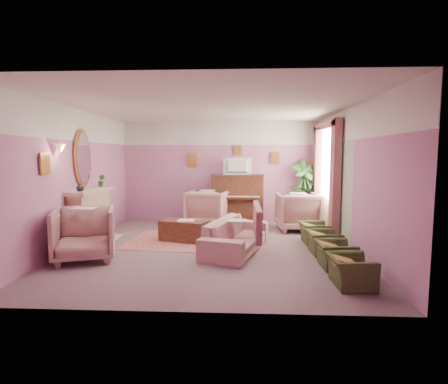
{
  "coord_description": "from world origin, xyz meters",
  "views": [
    {
      "loc": [
        0.6,
        -6.95,
        1.86
      ],
      "look_at": [
        0.24,
        0.4,
        1.08
      ],
      "focal_mm": 28.0,
      "sensor_mm": 36.0,
      "label": 1
    }
  ],
  "objects_px": {
    "floral_armchair_left": "(208,206)",
    "floral_armchair_front": "(84,231)",
    "piano": "(237,199)",
    "olive_chair_d": "(314,230)",
    "television": "(237,165)",
    "olive_chair_b": "(335,250)",
    "floral_armchair_right": "(298,209)",
    "sofa": "(237,229)",
    "side_table": "(305,210)",
    "coffee_table": "(184,231)",
    "olive_chair_c": "(323,239)",
    "olive_chair_a": "(350,266)"
  },
  "relations": [
    {
      "from": "floral_armchair_left",
      "to": "floral_armchair_front",
      "type": "distance_m",
      "value": 3.73
    },
    {
      "from": "piano",
      "to": "olive_chair_d",
      "type": "distance_m",
      "value": 2.84
    },
    {
      "from": "television",
      "to": "olive_chair_b",
      "type": "relative_size",
      "value": 1.19
    },
    {
      "from": "floral_armchair_right",
      "to": "olive_chair_d",
      "type": "relative_size",
      "value": 1.54
    },
    {
      "from": "sofa",
      "to": "floral_armchair_front",
      "type": "xyz_separation_m",
      "value": [
        -2.7,
        -0.72,
        0.1
      ]
    },
    {
      "from": "olive_chair_d",
      "to": "floral_armchair_front",
      "type": "bearing_deg",
      "value": -162.1
    },
    {
      "from": "piano",
      "to": "side_table",
      "type": "xyz_separation_m",
      "value": [
        1.86,
        -0.04,
        -0.3
      ]
    },
    {
      "from": "piano",
      "to": "coffee_table",
      "type": "height_order",
      "value": "piano"
    },
    {
      "from": "olive_chair_d",
      "to": "floral_armchair_right",
      "type": "bearing_deg",
      "value": 96.66
    },
    {
      "from": "floral_armchair_front",
      "to": "olive_chair_b",
      "type": "bearing_deg",
      "value": -3.15
    },
    {
      "from": "television",
      "to": "floral_armchair_right",
      "type": "height_order",
      "value": "television"
    },
    {
      "from": "floral_armchair_right",
      "to": "side_table",
      "type": "distance_m",
      "value": 1.02
    },
    {
      "from": "olive_chair_c",
      "to": "side_table",
      "type": "height_order",
      "value": "side_table"
    },
    {
      "from": "television",
      "to": "side_table",
      "type": "xyz_separation_m",
      "value": [
        1.86,
        0.01,
        -1.25
      ]
    },
    {
      "from": "floral_armchair_left",
      "to": "olive_chair_c",
      "type": "height_order",
      "value": "floral_armchair_left"
    },
    {
      "from": "coffee_table",
      "to": "floral_armchair_front",
      "type": "distance_m",
      "value": 2.14
    },
    {
      "from": "sofa",
      "to": "floral_armchair_left",
      "type": "xyz_separation_m",
      "value": [
        -0.8,
        2.49,
        0.1
      ]
    },
    {
      "from": "piano",
      "to": "floral_armchair_front",
      "type": "distance_m",
      "value": 4.55
    },
    {
      "from": "olive_chair_d",
      "to": "olive_chair_b",
      "type": "bearing_deg",
      "value": -90.0
    },
    {
      "from": "olive_chair_a",
      "to": "olive_chair_c",
      "type": "bearing_deg",
      "value": 90.0
    },
    {
      "from": "floral_armchair_front",
      "to": "olive_chair_a",
      "type": "relative_size",
      "value": 1.54
    },
    {
      "from": "floral_armchair_right",
      "to": "olive_chair_a",
      "type": "bearing_deg",
      "value": -87.7
    },
    {
      "from": "piano",
      "to": "sofa",
      "type": "bearing_deg",
      "value": -89.68
    },
    {
      "from": "floral_armchair_left",
      "to": "floral_armchair_right",
      "type": "xyz_separation_m",
      "value": [
        2.29,
        -0.52,
        0.0
      ]
    },
    {
      "from": "piano",
      "to": "television",
      "type": "relative_size",
      "value": 1.75
    },
    {
      "from": "olive_chair_a",
      "to": "sofa",
      "type": "bearing_deg",
      "value": 132.7
    },
    {
      "from": "floral_armchair_right",
      "to": "olive_chair_a",
      "type": "distance_m",
      "value": 3.76
    },
    {
      "from": "floral_armchair_left",
      "to": "olive_chair_d",
      "type": "relative_size",
      "value": 1.54
    },
    {
      "from": "television",
      "to": "floral_armchair_front",
      "type": "relative_size",
      "value": 0.77
    },
    {
      "from": "floral_armchair_left",
      "to": "side_table",
      "type": "height_order",
      "value": "floral_armchair_left"
    },
    {
      "from": "floral_armchair_left",
      "to": "piano",
      "type": "bearing_deg",
      "value": 30.84
    },
    {
      "from": "television",
      "to": "side_table",
      "type": "relative_size",
      "value": 1.14
    },
    {
      "from": "floral_armchair_front",
      "to": "side_table",
      "type": "height_order",
      "value": "floral_armchair_front"
    },
    {
      "from": "olive_chair_b",
      "to": "floral_armchair_left",
      "type": "bearing_deg",
      "value": 125.3
    },
    {
      "from": "piano",
      "to": "floral_armchair_left",
      "type": "xyz_separation_m",
      "value": [
        -0.78,
        -0.47,
        -0.13
      ]
    },
    {
      "from": "olive_chair_c",
      "to": "olive_chair_d",
      "type": "xyz_separation_m",
      "value": [
        0.0,
        0.82,
        0.0
      ]
    },
    {
      "from": "television",
      "to": "floral_armchair_right",
      "type": "distance_m",
      "value": 2.08
    },
    {
      "from": "floral_armchair_right",
      "to": "olive_chair_b",
      "type": "xyz_separation_m",
      "value": [
        0.15,
        -2.93,
        -0.23
      ]
    },
    {
      "from": "olive_chair_b",
      "to": "olive_chair_c",
      "type": "height_order",
      "value": "same"
    },
    {
      "from": "floral_armchair_front",
      "to": "floral_armchair_right",
      "type": "bearing_deg",
      "value": 32.73
    },
    {
      "from": "olive_chair_b",
      "to": "piano",
      "type": "bearing_deg",
      "value": 112.97
    },
    {
      "from": "floral_armchair_right",
      "to": "floral_armchair_front",
      "type": "distance_m",
      "value": 4.98
    },
    {
      "from": "floral_armchair_left",
      "to": "floral_armchair_front",
      "type": "relative_size",
      "value": 1.0
    },
    {
      "from": "olive_chair_d",
      "to": "piano",
      "type": "bearing_deg",
      "value": 126.12
    },
    {
      "from": "olive_chair_d",
      "to": "olive_chair_a",
      "type": "bearing_deg",
      "value": -90.0
    },
    {
      "from": "sofa",
      "to": "side_table",
      "type": "distance_m",
      "value": 3.45
    },
    {
      "from": "floral_armchair_right",
      "to": "coffee_table",
      "type": "bearing_deg",
      "value": -154.86
    },
    {
      "from": "floral_armchair_left",
      "to": "floral_armchair_right",
      "type": "height_order",
      "value": "same"
    },
    {
      "from": "television",
      "to": "sofa",
      "type": "distance_m",
      "value": 3.13
    },
    {
      "from": "television",
      "to": "floral_armchair_right",
      "type": "bearing_deg",
      "value": -31.76
    }
  ]
}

